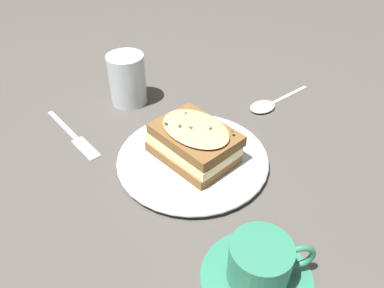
# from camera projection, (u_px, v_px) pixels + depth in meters

# --- Properties ---
(ground_plane) EXTENTS (2.40, 2.40, 0.00)m
(ground_plane) POSITION_uv_depth(u_px,v_px,m) (205.00, 158.00, 0.65)
(ground_plane) COLOR #514C47
(dinner_plate) EXTENTS (0.26, 0.26, 0.01)m
(dinner_plate) POSITION_uv_depth(u_px,v_px,m) (192.00, 159.00, 0.64)
(dinner_plate) COLOR white
(dinner_plate) RESTS_ON ground_plane
(sandwich) EXTENTS (0.17, 0.17, 0.06)m
(sandwich) POSITION_uv_depth(u_px,v_px,m) (193.00, 142.00, 0.62)
(sandwich) COLOR brown
(sandwich) RESTS_ON dinner_plate
(teacup_with_saucer) EXTENTS (0.14, 0.14, 0.07)m
(teacup_with_saucer) POSITION_uv_depth(u_px,v_px,m) (259.00, 266.00, 0.46)
(teacup_with_saucer) COLOR #338466
(teacup_with_saucer) RESTS_ON ground_plane
(water_glass) EXTENTS (0.08, 0.08, 0.10)m
(water_glass) POSITION_uv_depth(u_px,v_px,m) (127.00, 79.00, 0.76)
(water_glass) COLOR silver
(water_glass) RESTS_ON ground_plane
(fork) EXTENTS (0.15, 0.14, 0.00)m
(fork) POSITION_uv_depth(u_px,v_px,m) (76.00, 139.00, 0.69)
(fork) COLOR silver
(fork) RESTS_ON ground_plane
(spoon) EXTENTS (0.13, 0.14, 0.01)m
(spoon) POSITION_uv_depth(u_px,v_px,m) (265.00, 105.00, 0.77)
(spoon) COLOR silver
(spoon) RESTS_ON ground_plane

